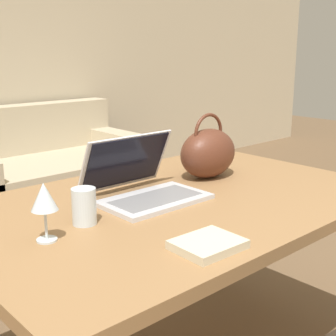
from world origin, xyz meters
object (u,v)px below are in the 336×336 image
drinking_glass (84,206)px  wine_glass (44,199)px  couch (47,175)px  handbag (208,153)px  laptop (141,181)px

drinking_glass → wine_glass: wine_glass is taller
couch → handbag: size_ratio=5.70×
couch → wine_glass: size_ratio=9.03×
couch → handbag: bearing=-99.3°
drinking_glass → handbag: (0.67, 0.12, 0.05)m
wine_glass → drinking_glass: bearing=15.3°
couch → handbag: (-0.34, -2.08, 0.58)m
drinking_glass → couch: bearing=65.2°
drinking_glass → wine_glass: 0.17m
handbag → laptop: bearing=-176.5°
drinking_glass → handbag: handbag is taller
couch → handbag: 2.19m
handbag → wine_glass: bearing=-169.3°
laptop → handbag: handbag is taller
couch → drinking_glass: 2.48m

